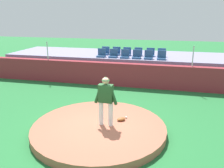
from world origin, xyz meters
TOP-DOWN VIEW (x-y plane):
  - ground_plane at (0.00, 0.00)m, footprint 60.00×60.00m
  - pitchers_mound at (0.00, 0.00)m, footprint 4.52×4.52m
  - pitcher at (0.23, 0.08)m, footprint 0.81×0.27m
  - baseball at (0.80, 0.75)m, footprint 0.07×0.07m
  - fielding_glove at (0.66, 0.51)m, footprint 0.36×0.34m
  - brick_barrier at (0.00, 5.42)m, footprint 17.77×0.40m
  - fence_post_left at (-4.71, 5.42)m, footprint 0.06×0.06m
  - fence_post_right at (3.35, 5.42)m, footprint 0.06×0.06m
  - bleacher_platform at (0.00, 7.94)m, footprint 16.10×3.88m
  - stadium_chair_0 at (-1.77, 6.53)m, footprint 0.48×0.44m
  - stadium_chair_1 at (-1.03, 6.54)m, footprint 0.48×0.44m
  - stadium_chair_2 at (-0.34, 6.52)m, footprint 0.48×0.44m
  - stadium_chair_3 at (0.35, 6.53)m, footprint 0.48×0.44m
  - stadium_chair_4 at (1.04, 6.51)m, footprint 0.48×0.44m
  - stadium_chair_5 at (1.78, 6.53)m, footprint 0.48×0.44m
  - stadium_chair_6 at (-1.76, 7.40)m, footprint 0.48×0.44m
  - stadium_chair_7 at (-1.06, 7.45)m, footprint 0.48×0.44m
  - stadium_chair_8 at (-0.37, 7.41)m, footprint 0.48×0.44m
  - stadium_chair_9 at (0.32, 7.45)m, footprint 0.48×0.44m
  - stadium_chair_10 at (1.07, 7.44)m, footprint 0.48×0.44m
  - stadium_chair_11 at (1.74, 7.44)m, footprint 0.48×0.44m

SIDE VIEW (x-z plane):
  - ground_plane at x=0.00m, z-range 0.00..0.00m
  - pitchers_mound at x=0.00m, z-range 0.00..0.25m
  - baseball at x=0.80m, z-range 0.25..0.32m
  - fielding_glove at x=0.66m, z-range 0.25..0.36m
  - brick_barrier at x=0.00m, z-range 0.00..1.29m
  - bleacher_platform at x=0.00m, z-range 0.00..1.38m
  - pitcher at x=0.23m, z-range 0.38..2.08m
  - stadium_chair_0 at x=-1.77m, z-range 1.29..1.79m
  - stadium_chair_1 at x=-1.03m, z-range 1.29..1.79m
  - stadium_chair_2 at x=-0.34m, z-range 1.29..1.79m
  - stadium_chair_3 at x=0.35m, z-range 1.29..1.79m
  - stadium_chair_4 at x=1.04m, z-range 1.29..1.79m
  - stadium_chair_5 at x=1.78m, z-range 1.29..1.79m
  - stadium_chair_6 at x=-1.76m, z-range 1.29..1.79m
  - stadium_chair_7 at x=-1.06m, z-range 1.29..1.79m
  - stadium_chair_8 at x=-0.37m, z-range 1.29..1.79m
  - stadium_chair_9 at x=0.32m, z-range 1.29..1.79m
  - stadium_chair_10 at x=1.07m, z-range 1.29..1.79m
  - stadium_chair_11 at x=1.74m, z-range 1.29..1.79m
  - fence_post_left at x=-4.71m, z-range 1.29..2.34m
  - fence_post_right at x=3.35m, z-range 1.29..2.34m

